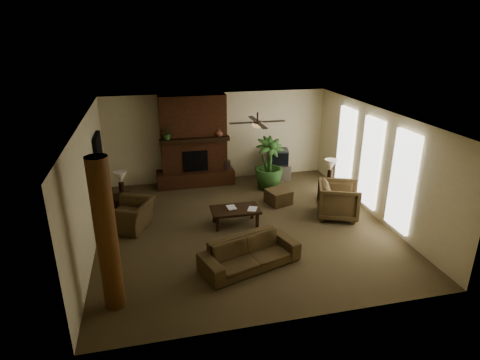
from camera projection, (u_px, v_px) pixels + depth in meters
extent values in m
plane|color=brown|center=(244.00, 227.00, 9.99)|extent=(7.00, 7.00, 0.00)
plane|color=silver|center=(244.00, 116.00, 8.98)|extent=(7.00, 7.00, 0.00)
plane|color=beige|center=(218.00, 137.00, 12.67)|extent=(7.00, 0.00, 7.00)
plane|color=beige|center=(296.00, 249.00, 6.31)|extent=(7.00, 0.00, 7.00)
plane|color=beige|center=(89.00, 187.00, 8.75)|extent=(0.00, 7.00, 7.00)
plane|color=beige|center=(376.00, 163.00, 10.23)|extent=(0.00, 7.00, 7.00)
cube|color=#552C16|center=(194.00, 141.00, 12.27)|extent=(2.00, 0.50, 2.80)
cube|color=#552C16|center=(196.00, 177.00, 12.60)|extent=(2.40, 0.70, 0.45)
cube|color=black|center=(196.00, 161.00, 12.25)|extent=(0.75, 0.04, 0.65)
cube|color=black|center=(195.00, 140.00, 11.98)|extent=(2.10, 0.28, 0.12)
cube|color=white|center=(345.00, 148.00, 11.69)|extent=(0.08, 0.85, 2.35)
cube|color=white|center=(370.00, 163.00, 10.42)|extent=(0.08, 0.85, 2.35)
cube|color=white|center=(402.00, 182.00, 9.14)|extent=(0.08, 0.85, 2.35)
cylinder|color=brown|center=(106.00, 236.00, 6.68)|extent=(0.36, 0.36, 2.80)
cube|color=black|center=(101.00, 174.00, 10.52)|extent=(0.10, 1.00, 2.10)
cylinder|color=black|center=(258.00, 117.00, 9.39)|extent=(0.04, 0.04, 0.24)
cylinder|color=black|center=(257.00, 122.00, 9.43)|extent=(0.20, 0.20, 0.06)
ellipsoid|color=#F2BF72|center=(257.00, 125.00, 9.45)|extent=(0.26, 0.26, 0.14)
cube|color=black|center=(274.00, 121.00, 9.51)|extent=(0.55, 0.12, 0.01)
cube|color=black|center=(241.00, 123.00, 9.34)|extent=(0.55, 0.12, 0.01)
cube|color=black|center=(253.00, 119.00, 9.79)|extent=(0.12, 0.55, 0.01)
cube|color=black|center=(262.00, 126.00, 9.06)|extent=(0.12, 0.55, 0.01)
imported|color=#4F3E22|center=(250.00, 249.00, 8.22)|extent=(2.16, 1.22, 0.81)
imported|color=#4F3E22|center=(130.00, 211.00, 9.75)|extent=(1.10, 1.29, 0.95)
imported|color=#4F3E22|center=(338.00, 199.00, 10.33)|extent=(1.24, 1.28, 1.03)
cube|color=black|center=(235.00, 210.00, 9.97)|extent=(1.20, 0.70, 0.06)
cube|color=black|center=(218.00, 224.00, 9.71)|extent=(0.07, 0.07, 0.37)
cube|color=black|center=(257.00, 220.00, 9.92)|extent=(0.07, 0.07, 0.37)
cube|color=black|center=(214.00, 215.00, 10.17)|extent=(0.07, 0.07, 0.37)
cube|color=black|center=(252.00, 211.00, 10.38)|extent=(0.07, 0.07, 0.37)
cube|color=#4F3E22|center=(278.00, 197.00, 11.24)|extent=(0.75, 0.75, 0.40)
cube|color=#B4B5B7|center=(277.00, 172.00, 13.04)|extent=(0.89, 0.57, 0.50)
cube|color=#38383B|center=(278.00, 157.00, 12.83)|extent=(0.74, 0.63, 0.52)
cube|color=black|center=(280.00, 159.00, 12.59)|extent=(0.51, 0.14, 0.40)
cylinder|color=#2E1E1A|center=(225.00, 171.00, 12.76)|extent=(0.34, 0.34, 0.70)
sphere|color=#2E1E1A|center=(225.00, 164.00, 12.67)|extent=(0.34, 0.34, 0.34)
imported|color=#2D5321|center=(269.00, 175.00, 12.22)|extent=(1.23, 1.75, 0.89)
cube|color=black|center=(124.00, 205.00, 10.52)|extent=(0.62, 0.62, 0.55)
cylinder|color=black|center=(122.00, 189.00, 10.41)|extent=(0.16, 0.16, 0.35)
cone|color=#F2E8CD|center=(121.00, 177.00, 10.29)|extent=(0.40, 0.40, 0.30)
cube|color=black|center=(330.00, 190.00, 11.51)|extent=(0.66, 0.66, 0.55)
cylinder|color=black|center=(330.00, 175.00, 11.34)|extent=(0.16, 0.16, 0.35)
cone|color=#F2E8CD|center=(331.00, 165.00, 11.22)|extent=(0.40, 0.40, 0.30)
imported|color=#2D5321|center=(167.00, 134.00, 11.74)|extent=(0.45, 0.48, 0.33)
imported|color=brown|center=(219.00, 133.00, 12.10)|extent=(0.24, 0.25, 0.22)
imported|color=#999999|center=(227.00, 203.00, 9.92)|extent=(0.22, 0.04, 0.29)
imported|color=#999999|center=(248.00, 204.00, 9.89)|extent=(0.20, 0.11, 0.29)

